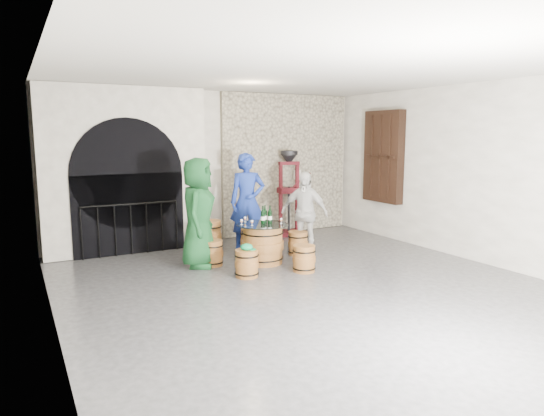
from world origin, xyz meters
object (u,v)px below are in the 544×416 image
barrel_stool_far (250,240)px  person_green (198,213)px  barrel_table (263,244)px  side_barrel (210,237)px  wine_bottle_center (270,216)px  barrel_stool_near_right (304,259)px  wine_bottle_left (263,217)px  barrel_stool_left (212,253)px  barrel_stool_right (298,243)px  person_white (304,213)px  person_blue (247,202)px  corking_press (289,187)px  wine_bottle_right (265,216)px  barrel_stool_near_left (247,264)px

barrel_stool_far → person_green: bearing=-156.5°
barrel_table → side_barrel: barrel_table is taller
wine_bottle_center → barrel_stool_near_right: bearing=-75.6°
wine_bottle_left → barrel_table: bearing=-131.1°
side_barrel → barrel_stool_left: bearing=-108.8°
barrel_table → person_green: size_ratio=0.48×
barrel_stool_left → wine_bottle_left: 1.10m
barrel_stool_right → person_white: person_white is taller
barrel_stool_far → person_blue: bearing=78.5°
barrel_stool_right → person_blue: bearing=126.9°
wine_bottle_left → wine_bottle_center: (0.13, -0.02, 0.00)m
wine_bottle_left → corking_press: corking_press is taller
barrel_stool_left → wine_bottle_right: size_ratio=1.39×
person_green → side_barrel: 1.19m
wine_bottle_left → barrel_stool_near_right: bearing=-68.1°
person_white → barrel_stool_near_left: bearing=-98.8°
person_white → corking_press: corking_press is taller
barrel_stool_right → barrel_stool_left: bearing=178.3°
barrel_stool_left → barrel_stool_right: bearing=-1.7°
barrel_table → barrel_stool_near_left: size_ratio=2.03×
wine_bottle_center → barrel_stool_far: bearing=87.8°
wine_bottle_center → barrel_stool_near_left: bearing=-140.0°
barrel_stool_far → corking_press: (1.46, 0.99, 0.90)m
person_white → corking_press: (0.60, 1.62, 0.32)m
barrel_stool_right → side_barrel: size_ratio=0.72×
barrel_table → barrel_stool_far: 0.91m
barrel_stool_near_right → barrel_stool_near_left: (-0.98, 0.18, 0.00)m
barrel_stool_near_left → wine_bottle_left: 1.11m
person_white → wine_bottle_center: size_ratio=4.90×
wine_bottle_center → person_white: bearing=16.3°
barrel_stool_near_left → person_green: size_ratio=0.24×
person_blue → wine_bottle_center: bearing=-76.6°
barrel_stool_right → barrel_stool_near_right: bearing=-116.3°
barrel_stool_far → side_barrel: size_ratio=0.72×
barrel_stool_near_left → wine_bottle_center: bearing=40.0°
barrel_stool_right → barrel_stool_near_left: (-1.50, -0.87, 0.00)m
wine_bottle_left → wine_bottle_right: bearing=39.7°
person_blue → barrel_stool_far: bearing=-84.2°
wine_bottle_right → person_blue: bearing=82.6°
barrel_table → corking_press: bearing=48.8°
barrel_stool_near_right → wine_bottle_right: size_ratio=1.39×
barrel_table → wine_bottle_center: 0.51m
barrel_stool_near_left → barrel_stool_right: bearing=30.0°
person_green → barrel_stool_far: bearing=-34.6°
person_blue → corking_press: (1.42, 0.79, 0.16)m
barrel_stool_near_left → person_blue: (0.85, 1.74, 0.74)m
barrel_stool_near_right → wine_bottle_right: wine_bottle_right is taller
person_blue → wine_bottle_center: person_blue is taller
barrel_table → corking_press: size_ratio=0.48×
barrel_stool_near_left → person_blue: size_ratio=0.23×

